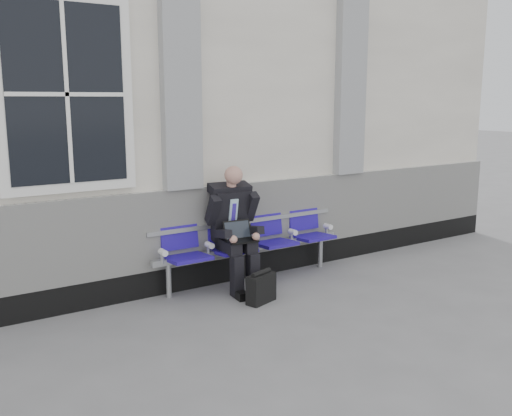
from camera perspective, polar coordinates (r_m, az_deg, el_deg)
ground at (r=5.04m, az=-16.47°, el=-15.58°), size 70.00×70.00×0.00m
bench at (r=6.95m, az=-0.61°, el=-2.91°), size 2.60×0.47×0.91m
businessman at (r=6.63m, az=-2.25°, el=-1.55°), size 0.61×0.82×1.46m
briefcase at (r=6.31m, az=0.52°, el=-7.97°), size 0.39×0.25×0.37m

